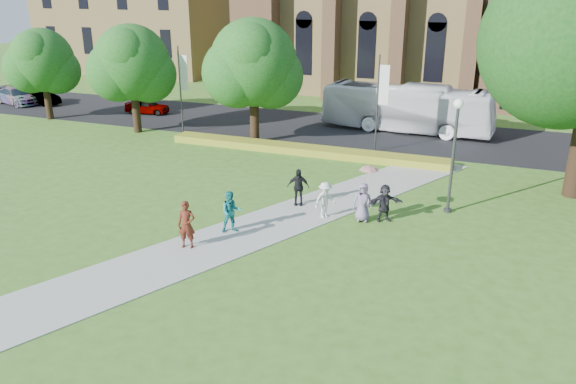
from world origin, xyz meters
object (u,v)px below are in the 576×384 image
at_px(streetlamp, 455,143).
at_px(tour_coach, 407,108).
at_px(car_1, 42,97).
at_px(pedestrian_0, 187,225).
at_px(car_0, 147,106).
at_px(car_2, 16,96).

xyz_separation_m(streetlamp, tour_coach, (-4.72, 14.74, -1.60)).
relative_size(car_1, pedestrian_0, 2.04).
distance_m(tour_coach, car_0, 20.86).
xyz_separation_m(car_1, car_2, (-2.14, -0.82, 0.07)).
height_order(car_2, pedestrian_0, pedestrian_0).
distance_m(streetlamp, car_2, 40.57).
relative_size(car_0, car_1, 0.91).
bearing_deg(car_1, car_0, -73.98).
bearing_deg(car_0, car_1, 79.10).
height_order(tour_coach, car_1, tour_coach).
bearing_deg(tour_coach, car_2, 99.10).
xyz_separation_m(car_2, pedestrian_0, (29.53, -19.84, 0.27)).
height_order(streetlamp, pedestrian_0, streetlamp).
xyz_separation_m(tour_coach, pedestrian_0, (-4.39, -22.50, -0.69)).
xyz_separation_m(car_0, car_2, (-13.17, -0.84, 0.11)).
bearing_deg(car_1, pedestrian_0, -111.15).
bearing_deg(pedestrian_0, car_2, 130.50).
xyz_separation_m(streetlamp, car_1, (-36.50, 12.90, -2.63)).
bearing_deg(car_1, tour_coach, -70.81).
bearing_deg(streetlamp, car_1, 160.54).
bearing_deg(car_1, car_2, 126.73).
distance_m(streetlamp, car_0, 28.69).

